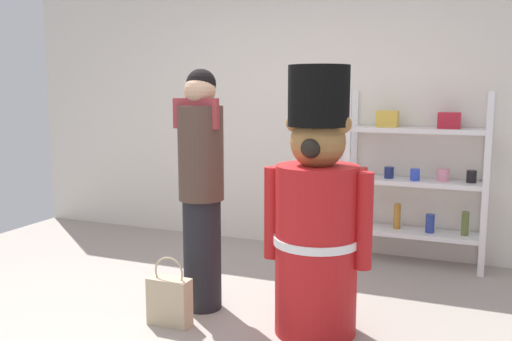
# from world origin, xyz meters

# --- Properties ---
(ground_plane) EXTENTS (6.40, 6.40, 0.00)m
(ground_plane) POSITION_xyz_m (0.00, 0.00, 0.00)
(ground_plane) COLOR #9E9389
(back_wall) EXTENTS (6.40, 0.12, 2.60)m
(back_wall) POSITION_xyz_m (0.00, 2.20, 1.30)
(back_wall) COLOR silver
(back_wall) RESTS_ON ground_plane
(merchandise_shelf) EXTENTS (1.18, 0.35, 1.50)m
(merchandise_shelf) POSITION_xyz_m (0.96, 1.98, 0.77)
(merchandise_shelf) COLOR white
(merchandise_shelf) RESTS_ON ground_plane
(teddy_bear_guard) EXTENTS (0.68, 0.53, 1.66)m
(teddy_bear_guard) POSITION_xyz_m (0.55, 0.31, 0.73)
(teddy_bear_guard) COLOR red
(teddy_bear_guard) RESTS_ON ground_plane
(person_shopper) EXTENTS (0.32, 0.31, 1.65)m
(person_shopper) POSITION_xyz_m (-0.28, 0.39, 0.87)
(person_shopper) COLOR black
(person_shopper) RESTS_ON ground_plane
(shopping_bag) EXTENTS (0.28, 0.12, 0.46)m
(shopping_bag) POSITION_xyz_m (-0.35, 0.06, 0.16)
(shopping_bag) COLOR #C1AD89
(shopping_bag) RESTS_ON ground_plane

